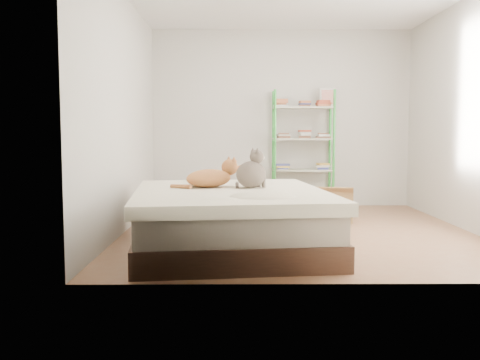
{
  "coord_description": "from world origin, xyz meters",
  "views": [
    {
      "loc": [
        -0.68,
        -5.86,
        1.08
      ],
      "look_at": [
        -0.63,
        -0.58,
        0.62
      ],
      "focal_mm": 40.0,
      "sensor_mm": 36.0,
      "label": 1
    }
  ],
  "objects_px": {
    "shelf_unit": "(303,146)",
    "white_bin": "(190,196)",
    "cardboard_box": "(330,205)",
    "orange_cat": "(209,176)",
    "bed": "(230,219)",
    "grey_cat": "(251,169)"
  },
  "relations": [
    {
      "from": "grey_cat",
      "to": "cardboard_box",
      "type": "distance_m",
      "value": 1.82
    },
    {
      "from": "cardboard_box",
      "to": "orange_cat",
      "type": "bearing_deg",
      "value": -124.04
    },
    {
      "from": "grey_cat",
      "to": "white_bin",
      "type": "relative_size",
      "value": 1.03
    },
    {
      "from": "shelf_unit",
      "to": "orange_cat",
      "type": "bearing_deg",
      "value": -116.09
    },
    {
      "from": "orange_cat",
      "to": "grey_cat",
      "type": "relative_size",
      "value": 1.5
    },
    {
      "from": "shelf_unit",
      "to": "white_bin",
      "type": "relative_size",
      "value": 4.81
    },
    {
      "from": "orange_cat",
      "to": "cardboard_box",
      "type": "height_order",
      "value": "orange_cat"
    },
    {
      "from": "orange_cat",
      "to": "cardboard_box",
      "type": "bearing_deg",
      "value": 11.2
    },
    {
      "from": "bed",
      "to": "cardboard_box",
      "type": "bearing_deg",
      "value": 45.63
    },
    {
      "from": "bed",
      "to": "grey_cat",
      "type": "height_order",
      "value": "grey_cat"
    },
    {
      "from": "shelf_unit",
      "to": "cardboard_box",
      "type": "height_order",
      "value": "shelf_unit"
    },
    {
      "from": "bed",
      "to": "white_bin",
      "type": "bearing_deg",
      "value": 95.99
    },
    {
      "from": "bed",
      "to": "white_bin",
      "type": "height_order",
      "value": "bed"
    },
    {
      "from": "grey_cat",
      "to": "white_bin",
      "type": "bearing_deg",
      "value": -12.9
    },
    {
      "from": "orange_cat",
      "to": "shelf_unit",
      "type": "height_order",
      "value": "shelf_unit"
    },
    {
      "from": "grey_cat",
      "to": "orange_cat",
      "type": "bearing_deg",
      "value": 54.33
    },
    {
      "from": "white_bin",
      "to": "grey_cat",
      "type": "bearing_deg",
      "value": -72.49
    },
    {
      "from": "orange_cat",
      "to": "shelf_unit",
      "type": "xyz_separation_m",
      "value": [
        1.25,
        2.55,
        0.23
      ]
    },
    {
      "from": "shelf_unit",
      "to": "white_bin",
      "type": "bearing_deg",
      "value": -178.92
    },
    {
      "from": "shelf_unit",
      "to": "cardboard_box",
      "type": "relative_size",
      "value": 2.72
    },
    {
      "from": "cardboard_box",
      "to": "white_bin",
      "type": "height_order",
      "value": "cardboard_box"
    },
    {
      "from": "shelf_unit",
      "to": "white_bin",
      "type": "distance_m",
      "value": 1.79
    }
  ]
}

